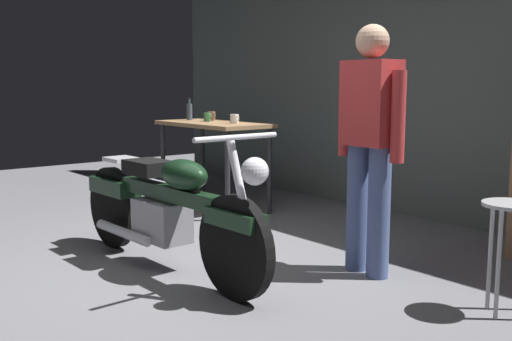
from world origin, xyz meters
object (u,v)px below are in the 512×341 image
(person_standing, at_px, (370,139))
(mug_green_speckled, at_px, (208,117))
(mug_white_ceramic, at_px, (235,119))
(bottle, at_px, (189,111))
(motorcycle, at_px, (166,207))
(storage_bin, at_px, (143,198))
(mug_brown_stoneware, at_px, (211,116))
(shop_stool, at_px, (511,228))

(person_standing, bearing_deg, mug_green_speckled, -5.41)
(mug_white_ceramic, relative_size, bottle, 0.49)
(motorcycle, relative_size, bottle, 9.09)
(mug_green_speckled, distance_m, bottle, 0.33)
(storage_bin, distance_m, mug_brown_stoneware, 1.19)
(storage_bin, xyz_separation_m, mug_green_speckled, (0.03, 0.76, 0.78))
(mug_white_ceramic, bearing_deg, storage_bin, -118.68)
(person_standing, distance_m, mug_brown_stoneware, 2.76)
(mug_white_ceramic, height_order, bottle, bottle)
(person_standing, distance_m, mug_green_speckled, 2.61)
(shop_stool, distance_m, mug_white_ceramic, 3.21)
(mug_brown_stoneware, bearing_deg, mug_white_ceramic, -9.69)
(storage_bin, relative_size, mug_white_ceramic, 3.71)
(motorcycle, relative_size, mug_brown_stoneware, 18.44)
(shop_stool, bearing_deg, mug_green_speckled, 173.09)
(storage_bin, relative_size, mug_brown_stoneware, 3.70)
(person_standing, xyz_separation_m, storage_bin, (-2.60, -0.30, -0.76))
(motorcycle, height_order, person_standing, person_standing)
(storage_bin, height_order, bottle, bottle)
(storage_bin, bearing_deg, person_standing, 6.48)
(person_standing, relative_size, bottle, 6.93)
(motorcycle, xyz_separation_m, person_standing, (0.93, 1.02, 0.48))
(shop_stool, height_order, mug_brown_stoneware, mug_brown_stoneware)
(shop_stool, bearing_deg, person_standing, -177.96)
(mug_green_speckled, bearing_deg, person_standing, -10.27)
(storage_bin, distance_m, bottle, 1.15)
(storage_bin, bearing_deg, bottle, 111.67)
(motorcycle, relative_size, mug_white_ceramic, 18.48)
(mug_white_ceramic, relative_size, mug_green_speckled, 1.10)
(shop_stool, relative_size, bottle, 2.66)
(shop_stool, relative_size, mug_green_speckled, 5.95)
(mug_green_speckled, xyz_separation_m, bottle, (-0.33, -0.01, 0.05))
(storage_bin, bearing_deg, mug_white_ceramic, 61.32)
(mug_brown_stoneware, relative_size, mug_white_ceramic, 1.00)
(mug_brown_stoneware, height_order, mug_green_speckled, mug_brown_stoneware)
(storage_bin, bearing_deg, motorcycle, -23.57)
(motorcycle, relative_size, mug_green_speckled, 20.37)
(shop_stool, height_order, mug_white_ceramic, mug_white_ceramic)
(shop_stool, distance_m, bottle, 3.93)
(storage_bin, bearing_deg, shop_stool, 5.27)
(motorcycle, xyz_separation_m, mug_white_ceramic, (-1.23, 1.53, 0.50))
(person_standing, relative_size, mug_brown_stoneware, 14.06)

